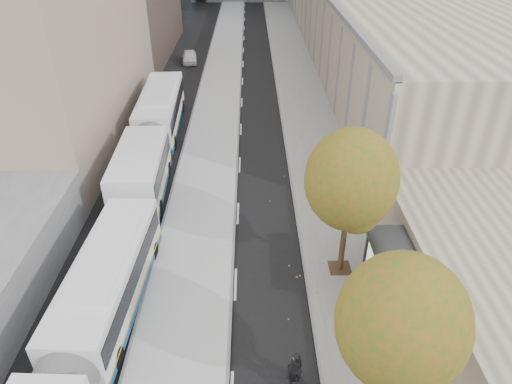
{
  "coord_description": "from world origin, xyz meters",
  "views": [
    {
      "loc": [
        -0.88,
        -4.34,
        15.64
      ],
      "look_at": [
        -0.59,
        16.42,
        2.5
      ],
      "focal_mm": 32.0,
      "sensor_mm": 36.0,
      "label": 1
    }
  ],
  "objects_px": {
    "bus_near": "(78,352)",
    "bus_far": "(154,132)",
    "bus_shelter": "(399,263)",
    "distant_car": "(189,57)",
    "cyclist": "(295,376)"
  },
  "relations": [
    {
      "from": "bus_shelter",
      "to": "cyclist",
      "type": "height_order",
      "value": "bus_shelter"
    },
    {
      "from": "bus_shelter",
      "to": "bus_far",
      "type": "bearing_deg",
      "value": 132.33
    },
    {
      "from": "bus_shelter",
      "to": "distant_car",
      "type": "relative_size",
      "value": 1.1
    },
    {
      "from": "bus_near",
      "to": "bus_far",
      "type": "relative_size",
      "value": 0.9
    },
    {
      "from": "bus_near",
      "to": "cyclist",
      "type": "height_order",
      "value": "bus_near"
    },
    {
      "from": "bus_far",
      "to": "distant_car",
      "type": "bearing_deg",
      "value": 87.68
    },
    {
      "from": "bus_near",
      "to": "cyclist",
      "type": "relative_size",
      "value": 8.45
    },
    {
      "from": "bus_far",
      "to": "cyclist",
      "type": "xyz_separation_m",
      "value": [
        8.56,
        -19.5,
        -0.97
      ]
    },
    {
      "from": "cyclist",
      "to": "bus_shelter",
      "type": "bearing_deg",
      "value": 29.32
    },
    {
      "from": "bus_near",
      "to": "distant_car",
      "type": "xyz_separation_m",
      "value": [
        -0.52,
        41.79,
        -0.86
      ]
    },
    {
      "from": "bus_near",
      "to": "distant_car",
      "type": "height_order",
      "value": "bus_near"
    },
    {
      "from": "cyclist",
      "to": "distant_car",
      "type": "bearing_deg",
      "value": 87.74
    },
    {
      "from": "bus_near",
      "to": "bus_far",
      "type": "distance_m",
      "value": 18.93
    },
    {
      "from": "cyclist",
      "to": "distant_car",
      "type": "relative_size",
      "value": 0.5
    },
    {
      "from": "distant_car",
      "to": "cyclist",
      "type": "bearing_deg",
      "value": -85.25
    }
  ]
}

